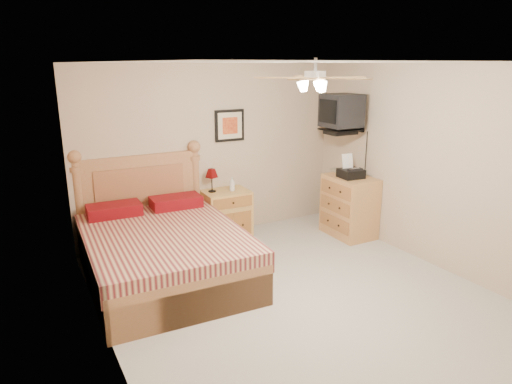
% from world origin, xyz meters
% --- Properties ---
extents(floor, '(4.50, 4.50, 0.00)m').
position_xyz_m(floor, '(0.00, 0.00, 0.00)').
color(floor, '#A8A298').
rests_on(floor, ground).
extents(ceiling, '(4.00, 4.50, 0.04)m').
position_xyz_m(ceiling, '(0.00, 0.00, 2.50)').
color(ceiling, white).
rests_on(ceiling, ground).
extents(wall_back, '(4.00, 0.04, 2.50)m').
position_xyz_m(wall_back, '(0.00, 2.25, 1.25)').
color(wall_back, tan).
rests_on(wall_back, ground).
extents(wall_front, '(4.00, 0.04, 2.50)m').
position_xyz_m(wall_front, '(0.00, -2.25, 1.25)').
color(wall_front, tan).
rests_on(wall_front, ground).
extents(wall_left, '(0.04, 4.50, 2.50)m').
position_xyz_m(wall_left, '(-2.00, 0.00, 1.25)').
color(wall_left, tan).
rests_on(wall_left, ground).
extents(wall_right, '(0.04, 4.50, 2.50)m').
position_xyz_m(wall_right, '(2.00, 0.00, 1.25)').
color(wall_right, tan).
rests_on(wall_right, ground).
extents(bed, '(1.81, 2.32, 1.45)m').
position_xyz_m(bed, '(-1.14, 1.12, 0.73)').
color(bed, '#AA693F').
rests_on(bed, ground).
extents(nightstand, '(0.67, 0.51, 0.71)m').
position_xyz_m(nightstand, '(0.09, 2.00, 0.36)').
color(nightstand, '#B48842').
rests_on(nightstand, ground).
extents(table_lamp, '(0.24, 0.24, 0.34)m').
position_xyz_m(table_lamp, '(-0.10, 2.06, 0.88)').
color(table_lamp, '#560608').
rests_on(table_lamp, nightstand).
extents(lotion_bottle, '(0.10, 0.10, 0.21)m').
position_xyz_m(lotion_bottle, '(0.17, 1.96, 0.82)').
color(lotion_bottle, silver).
rests_on(lotion_bottle, nightstand).
extents(framed_picture, '(0.46, 0.04, 0.46)m').
position_xyz_m(framed_picture, '(0.27, 2.23, 1.62)').
color(framed_picture, black).
rests_on(framed_picture, wall_back).
extents(dresser, '(0.54, 0.77, 0.90)m').
position_xyz_m(dresser, '(1.73, 1.21, 0.45)').
color(dresser, '#AD7347').
rests_on(dresser, ground).
extents(fax_machine, '(0.34, 0.36, 0.33)m').
position_xyz_m(fax_machine, '(1.69, 1.17, 1.06)').
color(fax_machine, black).
rests_on(fax_machine, dresser).
extents(magazine_lower, '(0.22, 0.28, 0.02)m').
position_xyz_m(magazine_lower, '(1.67, 1.50, 0.91)').
color(magazine_lower, '#B5AB8F').
rests_on(magazine_lower, dresser).
extents(magazine_upper, '(0.22, 0.27, 0.02)m').
position_xyz_m(magazine_upper, '(1.68, 1.52, 0.93)').
color(magazine_upper, gray).
rests_on(magazine_upper, magazine_lower).
extents(wall_tv, '(0.56, 0.46, 0.58)m').
position_xyz_m(wall_tv, '(1.75, 1.34, 1.81)').
color(wall_tv, black).
rests_on(wall_tv, wall_right).
extents(ceiling_fan, '(1.14, 1.14, 0.28)m').
position_xyz_m(ceiling_fan, '(0.00, -0.20, 2.36)').
color(ceiling_fan, white).
rests_on(ceiling_fan, ceiling).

